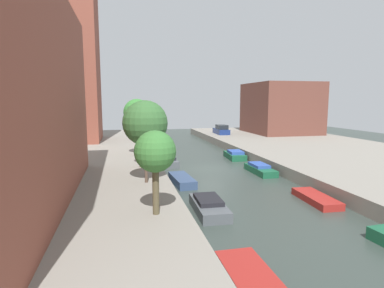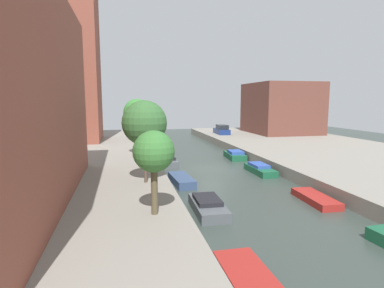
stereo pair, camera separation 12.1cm
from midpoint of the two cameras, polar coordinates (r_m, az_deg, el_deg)
name	(u,v)px [view 2 (the right image)]	position (r m, az deg, el deg)	size (l,w,h in m)	color
ground_plane	(211,169)	(30.22, 3.52, -4.48)	(84.00, 84.00, 0.00)	#333D38
quay_left	(41,171)	(29.82, -25.51, -4.44)	(20.00, 64.00, 1.00)	gray
quay_right	(349,158)	(37.08, 26.45, -2.21)	(20.00, 64.00, 1.00)	gray
apartment_tower_far	(58,54)	(46.19, -22.85, 14.67)	(10.00, 8.77, 22.82)	brown
low_block_right	(281,108)	(55.59, 15.77, 6.24)	(10.00, 11.45, 8.31)	brown
street_tree_0	(154,153)	(15.04, -6.67, -1.54)	(2.00, 2.00, 4.07)	brown
street_tree_1	(145,123)	(20.97, -8.38, 3.74)	(2.96, 2.96, 5.47)	#4F3D31
street_tree_2	(140,121)	(26.07, -9.16, 4.19)	(1.92, 1.92, 4.91)	brown
street_tree_3	(137,113)	(31.79, -9.77, 5.53)	(2.65, 2.65, 5.60)	brown
parked_car	(222,130)	(52.07, 5.44, 2.52)	(1.90, 4.50, 1.53)	navy
moored_boat_left_0	(246,276)	(12.40, 10.06, -22.38)	(1.58, 3.26, 0.48)	maroon
moored_boat_left_1	(208,206)	(18.79, 3.06, -11.08)	(1.76, 4.11, 0.83)	#4C5156
moored_boat_left_2	(182,180)	(24.76, -1.76, -6.53)	(1.62, 3.96, 0.61)	#33476B
moored_boat_left_3	(167,161)	(31.92, -4.44, -3.10)	(1.82, 4.35, 0.90)	#4C5156
moored_boat_left_4	(162,149)	(40.59, -5.33, -0.85)	(1.47, 3.58, 0.66)	#4C5156
moored_boat_right_1	(316,199)	(22.03, 21.50, -9.14)	(1.59, 3.90, 0.45)	maroon
moored_boat_right_2	(260,169)	(29.03, 12.25, -4.46)	(1.48, 4.13, 0.81)	#195638
moored_boat_right_3	(235,155)	(35.65, 7.84, -2.00)	(1.93, 3.93, 0.92)	#195638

